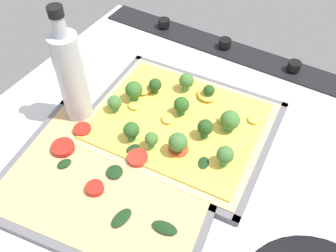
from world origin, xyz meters
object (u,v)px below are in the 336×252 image
at_px(baking_tray_front, 178,126).
at_px(broccoli_pizza, 178,120).
at_px(veggie_pizza_back, 111,179).
at_px(oil_bottle, 72,78).
at_px(baking_tray_back, 111,183).

height_order(baking_tray_front, broccoli_pizza, broccoli_pizza).
height_order(veggie_pizza_back, oil_bottle, oil_bottle).
relative_size(baking_tray_back, veggie_pizza_back, 1.08).
bearing_deg(oil_bottle, baking_tray_back, 145.97).
xyz_separation_m(broccoli_pizza, baking_tray_back, (0.03, 0.17, -0.01)).
relative_size(baking_tray_front, veggie_pizza_back, 0.99).
xyz_separation_m(veggie_pizza_back, oil_bottle, (0.14, -0.09, 0.09)).
bearing_deg(veggie_pizza_back, baking_tray_back, 105.66).
height_order(baking_tray_front, baking_tray_back, same).
xyz_separation_m(baking_tray_back, veggie_pizza_back, (0.00, -0.00, 0.01)).
xyz_separation_m(baking_tray_front, veggie_pizza_back, (0.03, 0.17, 0.01)).
height_order(broccoli_pizza, baking_tray_back, broccoli_pizza).
xyz_separation_m(broccoli_pizza, oil_bottle, (0.17, 0.07, 0.08)).
relative_size(veggie_pizza_back, oil_bottle, 1.53).
bearing_deg(broccoli_pizza, baking_tray_back, 79.19).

